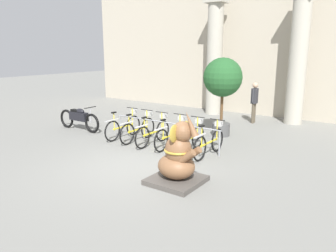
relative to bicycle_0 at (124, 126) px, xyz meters
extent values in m
plane|color=slate|center=(2.30, -1.86, -0.41)|extent=(60.00, 60.00, 0.00)
cube|color=#B2A893|center=(2.30, 6.74, 2.59)|extent=(20.00, 0.20, 6.00)
cylinder|color=#ADA899|center=(0.45, 5.74, 2.09)|extent=(0.71, 0.71, 5.00)
cube|color=#ADA899|center=(0.45, 5.74, 4.67)|extent=(0.89, 0.89, 0.16)
cylinder|color=#ADA899|center=(4.15, 5.74, 2.09)|extent=(0.71, 0.71, 5.00)
cylinder|color=gray|center=(-0.25, 0.09, -0.04)|extent=(0.05, 0.05, 0.75)
cylinder|color=gray|center=(3.60, 0.09, -0.04)|extent=(0.05, 0.05, 0.75)
cylinder|color=gray|center=(1.67, 0.09, 0.34)|extent=(3.95, 0.04, 0.04)
torus|color=black|center=(0.00, 0.49, -0.06)|extent=(0.05, 0.71, 0.71)
torus|color=black|center=(0.00, -0.56, -0.06)|extent=(0.05, 0.71, 0.71)
cube|color=yellow|center=(0.00, -0.03, -0.01)|extent=(0.04, 0.95, 0.04)
cube|color=#BCBCBC|center=(0.00, -0.56, 0.31)|extent=(0.06, 0.59, 0.03)
cylinder|color=yellow|center=(0.00, -0.46, 0.24)|extent=(0.03, 0.03, 0.59)
cube|color=black|center=(0.00, -0.46, 0.55)|extent=(0.08, 0.18, 0.04)
cylinder|color=yellow|center=(0.00, 0.45, 0.26)|extent=(0.03, 0.03, 0.63)
cylinder|color=black|center=(0.00, 0.45, 0.57)|extent=(0.48, 0.03, 0.03)
cube|color=#BCBCBC|center=(0.00, 0.55, 0.43)|extent=(0.20, 0.16, 0.14)
torus|color=black|center=(0.67, 0.48, -0.06)|extent=(0.05, 0.71, 0.71)
torus|color=black|center=(0.67, -0.57, -0.06)|extent=(0.05, 0.71, 0.71)
cube|color=yellow|center=(0.67, -0.04, -0.01)|extent=(0.04, 0.95, 0.04)
cube|color=#BCBCBC|center=(0.67, -0.57, 0.31)|extent=(0.06, 0.59, 0.03)
cylinder|color=yellow|center=(0.67, -0.47, 0.24)|extent=(0.03, 0.03, 0.59)
cube|color=black|center=(0.67, -0.47, 0.55)|extent=(0.08, 0.18, 0.04)
cylinder|color=yellow|center=(0.67, 0.44, 0.26)|extent=(0.03, 0.03, 0.63)
cylinder|color=black|center=(0.67, 0.44, 0.57)|extent=(0.48, 0.03, 0.03)
cube|color=#BCBCBC|center=(0.67, 0.54, 0.43)|extent=(0.20, 0.16, 0.14)
torus|color=black|center=(1.34, 0.43, -0.06)|extent=(0.05, 0.71, 0.71)
torus|color=black|center=(1.34, -0.62, -0.06)|extent=(0.05, 0.71, 0.71)
cube|color=yellow|center=(1.34, -0.10, -0.01)|extent=(0.04, 0.95, 0.04)
cube|color=#BCBCBC|center=(1.34, -0.62, 0.31)|extent=(0.06, 0.59, 0.03)
cylinder|color=yellow|center=(1.34, -0.52, 0.24)|extent=(0.03, 0.03, 0.59)
cube|color=black|center=(1.34, -0.52, 0.55)|extent=(0.08, 0.18, 0.04)
cylinder|color=yellow|center=(1.34, 0.39, 0.26)|extent=(0.03, 0.03, 0.63)
cylinder|color=black|center=(1.34, 0.39, 0.57)|extent=(0.48, 0.03, 0.03)
cube|color=#BCBCBC|center=(1.34, 0.49, 0.43)|extent=(0.20, 0.16, 0.14)
torus|color=black|center=(2.01, 0.50, -0.06)|extent=(0.05, 0.71, 0.71)
torus|color=black|center=(2.01, -0.55, -0.06)|extent=(0.05, 0.71, 0.71)
cube|color=yellow|center=(2.01, -0.03, -0.01)|extent=(0.04, 0.95, 0.04)
cube|color=#BCBCBC|center=(2.01, -0.55, 0.31)|extent=(0.06, 0.59, 0.03)
cylinder|color=yellow|center=(2.01, -0.45, 0.24)|extent=(0.03, 0.03, 0.59)
cube|color=black|center=(2.01, -0.45, 0.55)|extent=(0.08, 0.18, 0.04)
cylinder|color=yellow|center=(2.01, 0.46, 0.26)|extent=(0.03, 0.03, 0.63)
cylinder|color=black|center=(2.01, 0.46, 0.57)|extent=(0.48, 0.03, 0.03)
cube|color=#BCBCBC|center=(2.01, 0.56, 0.43)|extent=(0.20, 0.16, 0.14)
torus|color=black|center=(2.68, 0.46, -0.06)|extent=(0.05, 0.71, 0.71)
torus|color=black|center=(2.68, -0.60, -0.06)|extent=(0.05, 0.71, 0.71)
cube|color=yellow|center=(2.68, -0.07, -0.01)|extent=(0.04, 0.95, 0.04)
cube|color=#BCBCBC|center=(2.68, -0.60, 0.31)|extent=(0.06, 0.59, 0.03)
cylinder|color=yellow|center=(2.68, -0.50, 0.24)|extent=(0.03, 0.03, 0.59)
cube|color=black|center=(2.68, -0.50, 0.55)|extent=(0.08, 0.18, 0.04)
cylinder|color=yellow|center=(2.68, 0.42, 0.26)|extent=(0.03, 0.03, 0.63)
cylinder|color=black|center=(2.68, 0.42, 0.57)|extent=(0.48, 0.03, 0.03)
cube|color=#BCBCBC|center=(2.68, 0.52, 0.43)|extent=(0.20, 0.16, 0.14)
torus|color=black|center=(3.35, 0.45, -0.06)|extent=(0.05, 0.71, 0.71)
torus|color=black|center=(3.35, -0.60, -0.06)|extent=(0.05, 0.71, 0.71)
cube|color=yellow|center=(3.35, -0.07, -0.01)|extent=(0.04, 0.95, 0.04)
cube|color=#BCBCBC|center=(3.35, -0.60, 0.31)|extent=(0.06, 0.59, 0.03)
cylinder|color=yellow|center=(3.35, -0.50, 0.24)|extent=(0.03, 0.03, 0.59)
cube|color=black|center=(3.35, -0.50, 0.55)|extent=(0.08, 0.18, 0.04)
cylinder|color=yellow|center=(3.35, 0.41, 0.26)|extent=(0.03, 0.03, 0.63)
cylinder|color=black|center=(3.35, 0.41, 0.57)|extent=(0.48, 0.03, 0.03)
cube|color=#BCBCBC|center=(3.35, 0.51, 0.43)|extent=(0.20, 0.16, 0.14)
cube|color=#4C4742|center=(3.66, -2.21, -0.36)|extent=(1.14, 1.14, 0.11)
ellipsoid|color=brown|center=(3.66, -2.21, -0.01)|extent=(0.88, 0.78, 0.57)
ellipsoid|color=brown|center=(3.71, -2.21, 0.38)|extent=(0.62, 0.57, 0.73)
sphere|color=brown|center=(3.81, -2.21, 0.82)|extent=(0.47, 0.47, 0.47)
ellipsoid|color=#B79333|center=(3.75, -1.98, 0.82)|extent=(0.08, 0.33, 0.40)
ellipsoid|color=#B79333|center=(3.75, -2.45, 0.82)|extent=(0.08, 0.33, 0.40)
cone|color=brown|center=(4.02, -2.21, 1.02)|extent=(0.40, 0.17, 0.59)
cylinder|color=brown|center=(3.99, -2.08, 0.30)|extent=(0.46, 0.16, 0.41)
cylinder|color=brown|center=(3.99, -2.34, 0.30)|extent=(0.46, 0.16, 0.41)
torus|color=#B79333|center=(3.71, -2.21, 0.38)|extent=(0.65, 0.65, 0.05)
torus|color=black|center=(-1.43, -0.16, -0.05)|extent=(0.72, 0.09, 0.72)
torus|color=black|center=(-2.86, -0.16, -0.05)|extent=(0.72, 0.09, 0.72)
cube|color=black|center=(-2.14, -0.16, 0.13)|extent=(0.86, 0.22, 0.32)
ellipsoid|color=black|center=(-2.04, -0.16, 0.33)|extent=(0.40, 0.20, 0.20)
cube|color=black|center=(-2.32, -0.16, 0.33)|extent=(0.36, 0.18, 0.08)
cylinder|color=#99999E|center=(-1.48, -0.16, 0.23)|extent=(0.04, 0.04, 0.56)
cylinder|color=black|center=(-1.48, -0.16, 0.53)|extent=(0.03, 0.55, 0.03)
cylinder|color=brown|center=(2.79, 4.95, 0.00)|extent=(0.11, 0.11, 0.83)
cylinder|color=brown|center=(2.79, 4.78, 0.00)|extent=(0.11, 0.11, 0.83)
cube|color=#333338|center=(2.79, 4.86, 0.72)|extent=(0.20, 0.32, 0.62)
sphere|color=tan|center=(2.79, 4.86, 1.16)|extent=(0.22, 0.22, 0.22)
cylinder|color=#333338|center=(2.79, 5.06, 0.75)|extent=(0.07, 0.07, 0.56)
cylinder|color=#333338|center=(2.79, 4.66, 0.75)|extent=(0.07, 0.07, 0.56)
cylinder|color=#4C4C4C|center=(2.60, 2.22, -0.19)|extent=(0.62, 0.62, 0.45)
cylinder|color=brown|center=(2.60, 2.22, 0.57)|extent=(0.10, 0.10, 1.08)
sphere|color=#235628|center=(2.60, 2.22, 1.65)|extent=(1.34, 1.34, 1.34)
camera|label=1|loc=(7.57, -8.09, 2.58)|focal=35.00mm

